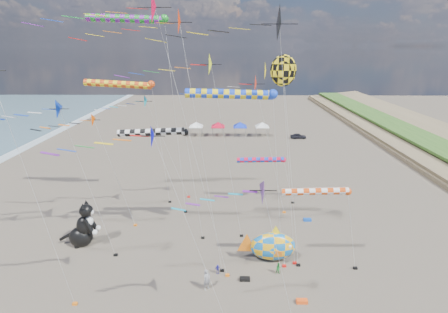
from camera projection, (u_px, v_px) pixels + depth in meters
name	position (u px, v px, depth m)	size (l,w,h in m)	color
delta_kite_0	(43.00, 113.00, 30.11)	(10.81, 1.91, 15.54)	#0A34C4
delta_kite_1	(158.00, 8.00, 24.65)	(13.68, 2.75, 23.86)	red
delta_kite_2	(133.00, 142.00, 22.30)	(11.38, 1.68, 15.15)	#0606B5
delta_kite_3	(262.00, 191.00, 21.75)	(7.36, 1.84, 12.34)	#531C8A
delta_kite_4	(247.00, 86.00, 38.56)	(11.92, 2.22, 16.96)	red
delta_kite_5	(194.00, 67.00, 32.50)	(12.57, 2.32, 19.28)	#ECFF1E
delta_kite_6	(161.00, 26.00, 25.65)	(11.08, 2.08, 22.46)	#F93007
delta_kite_7	(75.00, 124.00, 36.53)	(10.55, 1.55, 13.16)	#FF5301
delta_kite_8	(265.00, 26.00, 26.74)	(12.67, 3.02, 22.87)	black
delta_kite_10	(145.00, 103.00, 43.77)	(10.19, 1.73, 14.13)	#12BCD7
windsock_0	(122.00, 85.00, 41.50)	(9.65, 0.87, 15.82)	#D94212
windsock_1	(130.00, 20.00, 36.64)	(9.88, 0.87, 22.88)	#198B24
windsock_2	(234.00, 95.00, 31.95)	(9.71, 0.90, 15.96)	blue
windsock_3	(319.00, 192.00, 30.01)	(7.34, 0.65, 8.10)	#DA460F
windsock_4	(155.00, 133.00, 33.94)	(8.32, 0.74, 12.09)	black
windsock_5	(263.00, 160.00, 44.08)	(7.57, 0.69, 6.35)	red
angelfish_kite	(281.00, 72.00, 29.35)	(3.74, 3.02, 19.05)	yellow
cat_inflatable	(82.00, 223.00, 35.56)	(3.62, 1.81, 4.88)	black
fish_inflatable	(272.00, 246.00, 33.10)	(5.72, 2.07, 3.77)	blue
person_adult	(207.00, 280.00, 29.34)	(0.69, 0.45, 1.90)	gray
child_green	(279.00, 269.00, 31.46)	(0.53, 0.41, 1.09)	#1B7C2B
child_blue	(218.00, 269.00, 31.52)	(0.55, 0.23, 0.94)	#332EAF
kite_bag_0	(245.00, 279.00, 30.67)	(0.90, 0.44, 0.30)	black
kite_bag_1	(302.00, 301.00, 28.00)	(0.90, 0.44, 0.30)	#FF5215
kite_bag_2	(307.00, 220.00, 41.16)	(0.90, 0.44, 0.30)	blue
tent_row	(229.00, 123.00, 79.02)	(19.20, 4.20, 3.80)	white
parked_car	(298.00, 136.00, 77.70)	(1.39, 3.46, 1.18)	#26262D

